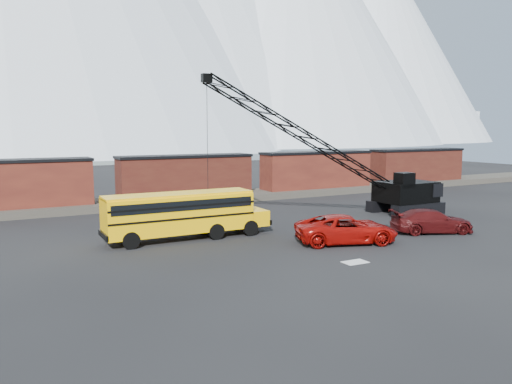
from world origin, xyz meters
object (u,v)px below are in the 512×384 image
at_px(maroon_suv, 432,221).
at_px(school_bus, 184,213).
at_px(crawler_crane, 330,151).
at_px(red_pickup, 346,229).

bearing_deg(maroon_suv, school_bus, 90.78).
relative_size(maroon_suv, crawler_crane, 0.26).
xyz_separation_m(red_pickup, crawler_crane, (3.90, 7.24, 4.77)).
bearing_deg(red_pickup, crawler_crane, -9.30).
height_order(red_pickup, maroon_suv, red_pickup).
relative_size(school_bus, red_pickup, 1.75).
height_order(school_bus, crawler_crane, crawler_crane).
distance_m(school_bus, crawler_crane, 13.55).
distance_m(red_pickup, crawler_crane, 9.51).
relative_size(school_bus, crawler_crane, 0.52).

